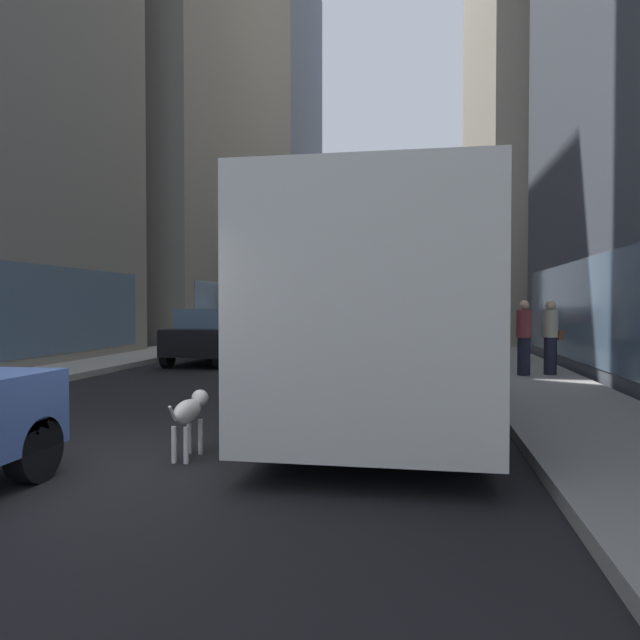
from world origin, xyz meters
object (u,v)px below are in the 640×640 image
(dalmatian_dog, at_px, (190,412))
(pedestrian_in_coat, at_px, (524,337))
(car_silver_sedan, at_px, (375,325))
(pedestrian_with_handbag, at_px, (551,337))
(box_truck, at_px, (332,307))
(car_grey_wagon, at_px, (393,317))
(transit_bus, at_px, (392,302))
(car_red_coupe, at_px, (351,316))
(car_black_suv, at_px, (214,336))

(dalmatian_dog, height_order, pedestrian_in_coat, pedestrian_in_coat)
(car_silver_sedan, bearing_deg, pedestrian_with_handbag, -69.18)
(box_truck, bearing_deg, car_grey_wagon, 51.90)
(car_silver_sedan, relative_size, box_truck, 0.64)
(transit_bus, xyz_separation_m, pedestrian_with_handbag, (3.45, 3.15, -0.76))
(pedestrian_with_handbag, bearing_deg, car_grey_wagon, 99.09)
(car_red_coupe, relative_size, dalmatian_dog, 4.14)
(car_grey_wagon, distance_m, pedestrian_in_coat, 32.10)
(transit_bus, xyz_separation_m, car_grey_wagon, (-1.60, 34.69, -0.96))
(dalmatian_dog, distance_m, pedestrian_with_handbag, 9.49)
(transit_bus, height_order, pedestrian_in_coat, transit_bus)
(car_silver_sedan, relative_size, car_red_coupe, 1.20)
(box_truck, height_order, pedestrian_with_handbag, box_truck)
(car_grey_wagon, distance_m, dalmatian_dog, 39.28)
(box_truck, bearing_deg, dalmatian_dog, -84.05)
(car_grey_wagon, xyz_separation_m, pedestrian_in_coat, (4.42, -31.79, 0.19))
(car_silver_sedan, bearing_deg, car_red_coupe, 99.37)
(box_truck, relative_size, pedestrian_in_coat, 4.44)
(car_grey_wagon, height_order, car_black_suv, same)
(car_silver_sedan, relative_size, car_grey_wagon, 1.08)
(dalmatian_dog, distance_m, pedestrian_in_coat, 8.94)
(transit_bus, xyz_separation_m, box_truck, (-5.60, 29.59, -0.11))
(box_truck, xyz_separation_m, pedestrian_in_coat, (8.42, -26.69, -0.66))
(car_silver_sedan, bearing_deg, dalmatian_dog, -91.20)
(transit_bus, distance_m, dalmatian_dog, 5.18)
(transit_bus, distance_m, pedestrian_with_handbag, 4.73)
(transit_bus, relative_size, car_silver_sedan, 2.41)
(pedestrian_in_coat, bearing_deg, box_truck, 107.51)
(car_grey_wagon, relative_size, pedestrian_with_handbag, 2.62)
(car_black_suv, height_order, dalmatian_dog, car_black_suv)
(box_truck, xyz_separation_m, dalmatian_dog, (3.56, -34.17, -1.15))
(transit_bus, relative_size, dalmatian_dog, 11.98)
(car_grey_wagon, xyz_separation_m, car_red_coupe, (-4.00, 5.98, -0.00))
(car_red_coupe, xyz_separation_m, pedestrian_in_coat, (8.42, -37.77, 0.19))
(car_silver_sedan, xyz_separation_m, pedestrian_with_handbag, (5.05, -13.27, 0.19))
(car_grey_wagon, height_order, car_red_coupe, same)
(car_silver_sedan, xyz_separation_m, car_grey_wagon, (-0.00, 18.27, -0.00))
(pedestrian_with_handbag, bearing_deg, transit_bus, -137.61)
(transit_bus, bearing_deg, car_black_suv, 133.60)
(pedestrian_in_coat, bearing_deg, car_red_coupe, 102.57)
(box_truck, xyz_separation_m, pedestrian_with_handbag, (9.05, -26.44, -0.65))
(transit_bus, distance_m, car_black_suv, 8.18)
(car_red_coupe, bearing_deg, pedestrian_with_handbag, -76.45)
(car_red_coupe, height_order, pedestrian_in_coat, pedestrian_in_coat)
(car_grey_wagon, height_order, dalmatian_dog, car_grey_wagon)
(car_grey_wagon, bearing_deg, car_red_coupe, 123.78)
(car_silver_sedan, bearing_deg, car_black_suv, -110.79)
(car_red_coupe, height_order, box_truck, box_truck)
(car_silver_sedan, xyz_separation_m, dalmatian_dog, (-0.44, -21.00, -0.31))
(box_truck, distance_m, pedestrian_with_handbag, 27.95)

